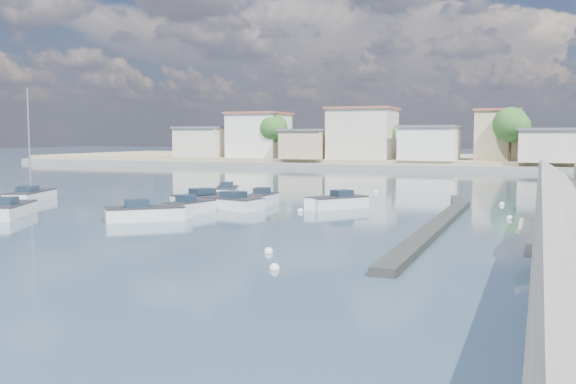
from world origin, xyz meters
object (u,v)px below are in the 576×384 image
object	(u,v)px
motorboat_c	(225,203)
sailboat	(32,196)
motorboat_f	(227,192)
motorboat_g	(259,200)
motorboat_b	(192,208)
motorboat_d	(334,203)
motorboat_h	(149,214)
motorboat_a	(10,210)
motorboat_e	(212,200)

from	to	relation	value
motorboat_c	sailboat	bearing A→B (deg)	-177.07
motorboat_f	motorboat_g	bearing A→B (deg)	-45.28
motorboat_b	motorboat_d	world-z (taller)	same
motorboat_g	motorboat_h	size ratio (longest dim) A/B	0.96
motorboat_d	motorboat_c	bearing A→B (deg)	-156.43
motorboat_a	motorboat_g	distance (m)	16.85
motorboat_f	motorboat_a	bearing A→B (deg)	-112.30
motorboat_a	motorboat_h	distance (m)	9.55
sailboat	motorboat_h	bearing A→B (deg)	-22.86
motorboat_e	motorboat_h	bearing A→B (deg)	-86.46
motorboat_a	motorboat_e	xyz separation A→B (m)	(8.86, 10.66, -0.00)
motorboat_b	motorboat_c	bearing A→B (deg)	76.52
motorboat_c	motorboat_g	bearing A→B (deg)	64.76
motorboat_a	motorboat_h	world-z (taller)	same
motorboat_a	motorboat_g	bearing A→B (deg)	43.39
motorboat_b	motorboat_f	xyz separation A→B (m)	(-3.19, 11.41, 0.00)
motorboat_c	motorboat_e	world-z (taller)	same
sailboat	motorboat_e	bearing A→B (deg)	10.85
motorboat_a	motorboat_d	size ratio (longest dim) A/B	1.24
motorboat_b	motorboat_d	size ratio (longest dim) A/B	0.90
motorboat_c	motorboat_h	world-z (taller)	same
motorboat_a	motorboat_d	bearing A→B (deg)	33.32
motorboat_c	motorboat_g	world-z (taller)	same
motorboat_b	motorboat_f	bearing A→B (deg)	105.63
motorboat_e	motorboat_g	world-z (taller)	same
motorboat_e	motorboat_h	xyz separation A→B (m)	(0.56, -9.08, 0.00)
motorboat_d	motorboat_h	distance (m)	13.35
motorboat_b	sailboat	size ratio (longest dim) A/B	0.46
motorboat_e	motorboat_f	world-z (taller)	same
motorboat_c	motorboat_d	xyz separation A→B (m)	(7.07, 3.08, -0.00)
motorboat_a	motorboat_e	distance (m)	13.86
motorboat_c	motorboat_g	size ratio (longest dim) A/B	1.29
motorboat_a	motorboat_b	size ratio (longest dim) A/B	1.37
sailboat	motorboat_a	bearing A→B (deg)	-54.82
motorboat_a	motorboat_g	world-z (taller)	same
motorboat_g	motorboat_a	bearing A→B (deg)	-136.61
motorboat_d	sailboat	xyz separation A→B (m)	(-23.54, -3.93, 0.04)
motorboat_e	motorboat_b	bearing A→B (deg)	-76.10
motorboat_a	motorboat_c	xyz separation A→B (m)	(10.91, 8.73, 0.00)
motorboat_d	motorboat_g	world-z (taller)	same
motorboat_b	sailboat	distance (m)	15.88
motorboat_c	motorboat_g	xyz separation A→B (m)	(1.34, 2.84, 0.00)
motorboat_f	motorboat_g	world-z (taller)	same
motorboat_b	motorboat_h	xyz separation A→B (m)	(-0.71, -3.95, 0.00)
motorboat_a	motorboat_f	world-z (taller)	same
motorboat_b	motorboat_g	size ratio (longest dim) A/B	0.92
motorboat_e	sailboat	xyz separation A→B (m)	(-14.43, -2.76, 0.04)
motorboat_h	sailboat	distance (m)	16.27
motorboat_e	motorboat_a	bearing A→B (deg)	-129.75
motorboat_e	motorboat_g	xyz separation A→B (m)	(3.38, 0.92, 0.00)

